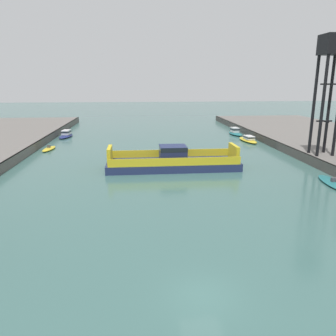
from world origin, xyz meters
TOP-DOWN VIEW (x-y plane):
  - ground_plane at (0.00, 0.00)m, footprint 400.00×400.00m
  - chain_ferry at (1.38, 29.31)m, footprint 18.81×5.95m
  - moored_boat_near_right at (-19.86, 44.85)m, footprint 2.08×5.45m
  - moored_boat_mid_left at (19.41, 59.50)m, footprint 2.77×6.26m
  - moored_boat_mid_right at (-19.76, 59.69)m, footprint 2.90×7.16m
  - moored_boat_far_left at (19.99, 19.81)m, footprint 2.93×7.53m
  - moored_boat_far_right at (19.48, 50.14)m, footprint 2.79×7.82m
  - crane_tower at (24.00, 30.30)m, footprint 3.13×3.13m

SIDE VIEW (x-z plane):
  - ground_plane at x=0.00m, z-range 0.00..0.00m
  - moored_boat_far_left at x=19.99m, z-range -0.24..0.63m
  - moored_boat_near_right at x=-19.86m, z-range -0.24..0.69m
  - moored_boat_far_right at x=19.48m, z-range -0.17..1.13m
  - moored_boat_mid_right at x=-19.76m, z-range -0.20..1.37m
  - moored_boat_mid_left at x=19.41m, z-range -0.22..1.50m
  - chain_ferry at x=1.38m, z-range -0.62..2.70m
  - crane_tower at x=24.00m, z-range 6.08..23.19m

